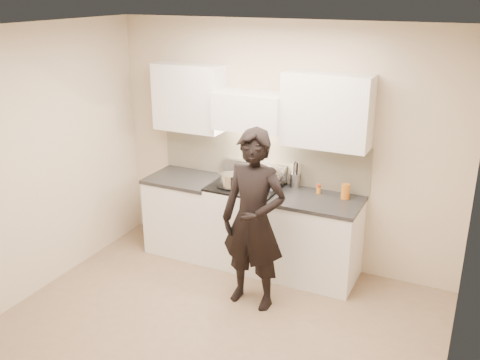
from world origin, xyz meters
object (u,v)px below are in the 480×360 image
at_px(counter_right, 315,239).
at_px(utensil_crock, 295,179).
at_px(stove, 245,224).
at_px(person, 254,221).
at_px(wok, 267,173).

bearing_deg(counter_right, utensil_crock, 144.26).
bearing_deg(stove, person, -59.88).
xyz_separation_m(utensil_crock, person, (-0.06, -0.98, -0.11)).
distance_m(stove, wok, 0.64).
bearing_deg(counter_right, wok, 167.10).
height_order(counter_right, person, person).
relative_size(counter_right, person, 0.51).
bearing_deg(wok, counter_right, -12.90).
distance_m(stove, utensil_crock, 0.76).
bearing_deg(counter_right, stove, -180.00).
xyz_separation_m(stove, wok, (0.20, 0.14, 0.59)).
height_order(stove, utensil_crock, utensil_crock).
bearing_deg(stove, utensil_crock, 26.60).
height_order(stove, person, person).
xyz_separation_m(counter_right, utensil_crock, (-0.34, 0.25, 0.55)).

